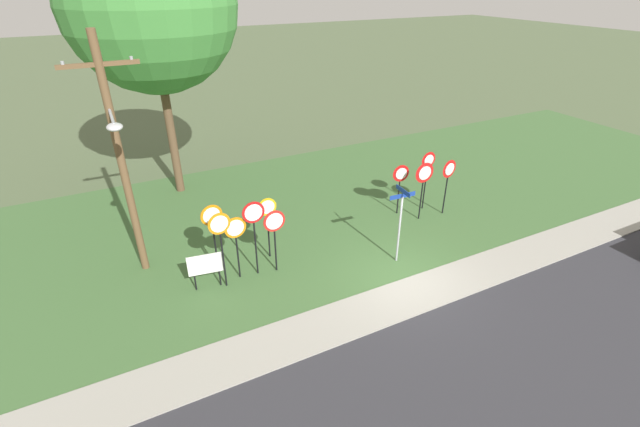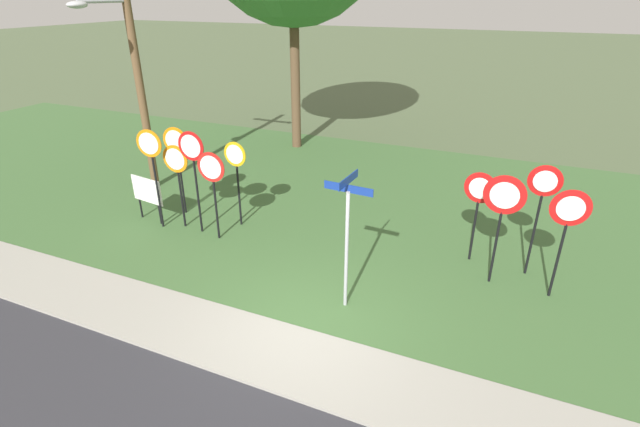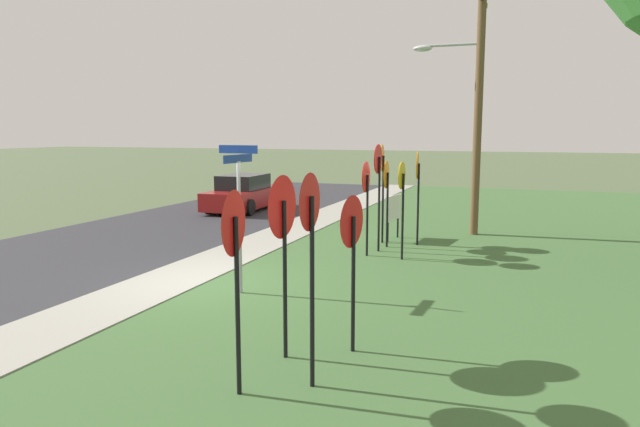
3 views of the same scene
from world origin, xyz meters
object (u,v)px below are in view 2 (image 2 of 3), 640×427
(stop_sign_far_center, at_px, (177,152))
(stop_sign_center_tall, at_px, (212,177))
(yield_sign_near_left, at_px, (568,219))
(yield_sign_near_right, at_px, (503,204))
(stop_sign_far_left, at_px, (152,158))
(street_name_post, at_px, (347,232))
(stop_sign_near_right, at_px, (193,160))
(yield_sign_far_right, at_px, (479,197))
(stop_sign_near_left, at_px, (236,167))
(stop_sign_far_right, at_px, (177,169))
(utility_pole, at_px, (131,53))
(yield_sign_far_left, at_px, (542,195))
(notice_board, at_px, (147,192))

(stop_sign_far_center, relative_size, stop_sign_center_tall, 1.08)
(yield_sign_near_left, xyz_separation_m, yield_sign_near_right, (-1.20, 0.07, 0.07))
(stop_sign_far_left, height_order, street_name_post, street_name_post)
(stop_sign_near_right, distance_m, yield_sign_near_left, 8.41)
(stop_sign_center_tall, distance_m, yield_sign_far_right, 6.22)
(stop_sign_near_left, xyz_separation_m, yield_sign_near_left, (7.66, -0.29, 0.12))
(stop_sign_near_left, relative_size, stop_sign_far_right, 1.02)
(stop_sign_near_left, distance_m, street_name_post, 4.47)
(yield_sign_near_right, xyz_separation_m, utility_pole, (-10.52, 1.39, 2.30))
(stop_sign_center_tall, bearing_deg, yield_sign_near_right, 4.31)
(stop_sign_far_right, distance_m, utility_pole, 4.15)
(stop_sign_far_right, bearing_deg, yield_sign_far_right, 6.70)
(yield_sign_far_left, bearing_deg, street_name_post, -141.13)
(stop_sign_near_right, xyz_separation_m, utility_pole, (-3.33, 1.93, 2.17))
(utility_pole, bearing_deg, stop_sign_far_right, -34.33)
(street_name_post, relative_size, utility_pole, 0.36)
(street_name_post, xyz_separation_m, notice_board, (-6.28, 1.49, -0.83))
(stop_sign_far_right, distance_m, yield_sign_far_right, 7.38)
(stop_sign_near_right, bearing_deg, yield_sign_far_left, 8.93)
(utility_pole, height_order, notice_board, utility_pole)
(yield_sign_near_right, xyz_separation_m, notice_board, (-8.87, -0.53, -1.02))
(stop_sign_far_center, xyz_separation_m, stop_sign_center_tall, (1.76, -0.91, -0.14))
(stop_sign_far_center, bearing_deg, notice_board, -131.93)
(stop_sign_far_right, relative_size, utility_pole, 0.30)
(stop_sign_near_left, distance_m, stop_sign_far_right, 1.50)
(stop_sign_far_right, bearing_deg, stop_sign_near_right, -9.95)
(stop_sign_center_tall, xyz_separation_m, utility_pole, (-3.96, 2.07, 2.47))
(yield_sign_near_left, bearing_deg, stop_sign_near_left, 170.15)
(yield_sign_far_right, bearing_deg, yield_sign_near_left, -17.90)
(yield_sign_near_left, bearing_deg, street_name_post, -160.44)
(stop_sign_center_tall, bearing_deg, stop_sign_far_left, 179.97)
(yield_sign_far_left, xyz_separation_m, notice_board, (-9.58, -1.19, -1.08))
(stop_sign_far_left, height_order, stop_sign_far_center, stop_sign_far_left)
(stop_sign_far_center, xyz_separation_m, utility_pole, (-2.19, 1.15, 2.33))
(stop_sign_far_left, relative_size, utility_pole, 0.35)
(stop_sign_far_left, relative_size, notice_board, 2.14)
(yield_sign_near_left, xyz_separation_m, street_name_post, (-3.79, -1.95, -0.12))
(yield_sign_far_left, bearing_deg, stop_sign_far_left, -171.47)
(stop_sign_near_right, distance_m, stop_sign_far_left, 1.15)
(stop_sign_far_right, xyz_separation_m, utility_pole, (-2.73, 1.86, 2.51))
(stop_sign_far_left, bearing_deg, yield_sign_far_left, 2.64)
(stop_sign_near_left, height_order, stop_sign_far_center, stop_sign_far_center)
(stop_sign_near_left, height_order, stop_sign_near_right, stop_sign_near_right)
(stop_sign_near_right, distance_m, utility_pole, 4.42)
(stop_sign_far_left, distance_m, notice_board, 1.25)
(stop_sign_far_left, xyz_separation_m, stop_sign_far_right, (0.53, 0.25, -0.30))
(stop_sign_far_left, relative_size, stop_sign_center_tall, 1.16)
(stop_sign_near_left, relative_size, stop_sign_near_right, 0.86)
(yield_sign_near_right, height_order, utility_pole, utility_pole)
(yield_sign_near_right, bearing_deg, stop_sign_far_left, -172.82)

